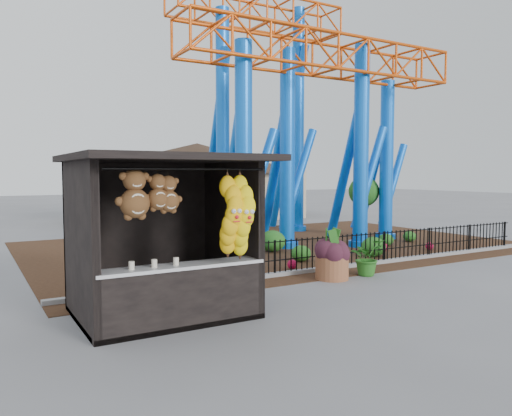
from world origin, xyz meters
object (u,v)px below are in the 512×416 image
roller_coaster (297,80)px  terracotta_planter (332,268)px  potted_plant (367,257)px  prize_booth (167,239)px

roller_coaster → terracotta_planter: roller_coaster is taller
terracotta_planter → potted_plant: (1.14, -0.08, 0.19)m
prize_booth → roller_coaster: bearing=42.1°
terracotta_planter → potted_plant: bearing=-4.2°
prize_booth → roller_coaster: (8.10, 7.32, 4.92)m
prize_booth → potted_plant: size_ratio=3.51×
prize_booth → terracotta_planter: 5.21m
terracotta_planter → potted_plant: potted_plant is taller
potted_plant → prize_booth: bearing=-176.7°
terracotta_planter → potted_plant: size_ratio=0.87×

